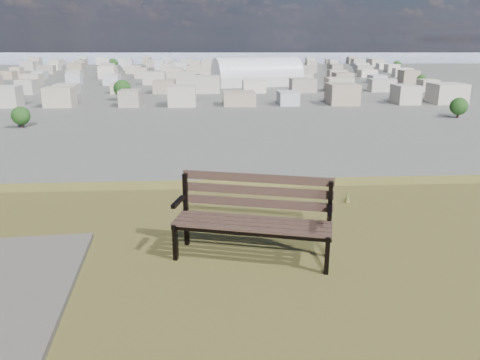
{
  "coord_description": "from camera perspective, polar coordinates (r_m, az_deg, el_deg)",
  "views": [
    {
      "loc": [
        0.4,
        -3.19,
        27.31
      ],
      "look_at": [
        0.83,
        3.45,
        25.3
      ],
      "focal_mm": 35.0,
      "sensor_mm": 36.0,
      "label": 1
    }
  ],
  "objects": [
    {
      "name": "bay_water",
      "position": [
        903.6,
        -3.87,
        15.01
      ],
      "size": [
        2400.0,
        700.0,
        0.12
      ],
      "primitive_type": "cube",
      "color": "#94A2BC",
      "rests_on": "ground"
    },
    {
      "name": "city_trees",
      "position": [
        324.08,
        -8.65,
        12.61
      ],
      "size": [
        406.52,
        387.2,
        9.98
      ],
      "color": "#302118",
      "rests_on": "ground"
    },
    {
      "name": "park_bench",
      "position": [
        5.09,
        1.68,
        -4.03
      ],
      "size": [
        1.77,
        0.96,
        0.88
      ],
      "rotation": [
        0.0,
        0.0,
        -0.26
      ],
      "color": "#49342A",
      "rests_on": "hilltop_mesa"
    },
    {
      "name": "arena",
      "position": [
        293.63,
        2.07,
        12.45
      ],
      "size": [
        56.56,
        34.82,
        22.23
      ],
      "rotation": [
        0.0,
        0.0,
        0.26
      ],
      "color": "beige",
      "rests_on": "ground"
    },
    {
      "name": "city_blocks",
      "position": [
        398.35,
        -3.86,
        13.31
      ],
      "size": [
        395.0,
        361.0,
        7.0
      ],
      "color": "#BEB6A6",
      "rests_on": "ground"
    },
    {
      "name": "far_hills",
      "position": [
        1407.45,
        -6.48,
        16.6
      ],
      "size": [
        2050.0,
        340.0,
        60.0
      ],
      "color": "#9AA6BF",
      "rests_on": "ground"
    }
  ]
}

